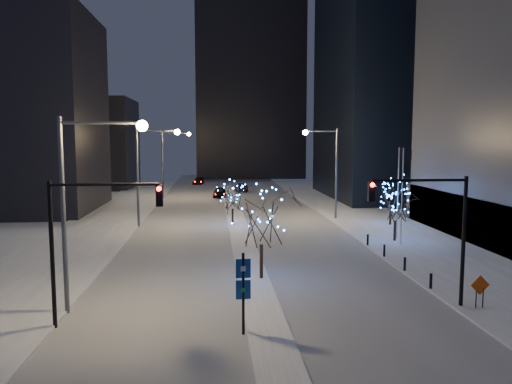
{
  "coord_description": "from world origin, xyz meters",
  "views": [
    {
      "loc": [
        -2.5,
        -23.51,
        8.93
      ],
      "look_at": [
        0.66,
        12.81,
        5.0
      ],
      "focal_mm": 35.0,
      "sensor_mm": 36.0,
      "label": 1
    }
  ],
  "objects": [
    {
      "name": "road",
      "position": [
        0.0,
        35.0,
        0.01
      ],
      "size": [
        20.0,
        130.0,
        0.02
      ],
      "primitive_type": "cube",
      "color": "#A9AEB8",
      "rests_on": "ground"
    },
    {
      "name": "wayfinding_sign",
      "position": [
        -1.17,
        -1.6,
        2.33
      ],
      "size": [
        0.68,
        0.14,
        3.81
      ],
      "rotation": [
        0.0,
        0.0,
        0.08
      ],
      "color": "black",
      "rests_on": "ground"
    },
    {
      "name": "holiday_tree_median_near",
      "position": [
        0.5,
        7.11,
        4.03
      ],
      "size": [
        4.73,
        4.73,
        5.99
      ],
      "color": "black",
      "rests_on": "median"
    },
    {
      "name": "car_near",
      "position": [
        -1.5,
        52.13,
        0.77
      ],
      "size": [
        2.18,
        4.64,
        1.53
      ],
      "primitive_type": "imported",
      "rotation": [
        0.0,
        0.0,
        -0.08
      ],
      "color": "black",
      "rests_on": "ground"
    },
    {
      "name": "car_mid",
      "position": [
        2.25,
        59.39,
        0.73
      ],
      "size": [
        1.99,
        4.54,
        1.45
      ],
      "primitive_type": "imported",
      "rotation": [
        0.0,
        0.0,
        3.25
      ],
      "color": "black",
      "rests_on": "ground"
    },
    {
      "name": "car_far",
      "position": [
        -5.32,
        73.74,
        0.63
      ],
      "size": [
        2.41,
        4.57,
        1.26
      ],
      "primitive_type": "imported",
      "rotation": [
        0.0,
        0.0,
        -0.15
      ],
      "color": "black",
      "rests_on": "ground"
    },
    {
      "name": "horizon_block",
      "position": [
        6.0,
        92.0,
        21.0
      ],
      "size": [
        24.0,
        14.0,
        42.0
      ],
      "primitive_type": "cube",
      "color": "black",
      "rests_on": "ground"
    },
    {
      "name": "street_lamp_w_mid",
      "position": [
        -8.94,
        27.0,
        6.5
      ],
      "size": [
        4.4,
        0.56,
        10.0
      ],
      "color": "#595E66",
      "rests_on": "ground"
    },
    {
      "name": "median",
      "position": [
        0.0,
        30.0,
        0.07
      ],
      "size": [
        2.0,
        80.0,
        0.15
      ],
      "primitive_type": "cube",
      "color": "white",
      "rests_on": "ground"
    },
    {
      "name": "holiday_tree_plaza_near",
      "position": [
        13.1,
        17.64,
        3.24
      ],
      "size": [
        4.21,
        4.21,
        4.72
      ],
      "color": "black",
      "rests_on": "east_sidewalk"
    },
    {
      "name": "ground",
      "position": [
        0.0,
        0.0,
        0.0
      ],
      "size": [
        160.0,
        160.0,
        0.0
      ],
      "primitive_type": "plane",
      "color": "white",
      "rests_on": "ground"
    },
    {
      "name": "filler_west_far",
      "position": [
        -26.0,
        70.0,
        8.0
      ],
      "size": [
        18.0,
        16.0,
        16.0
      ],
      "primitive_type": "cube",
      "color": "black",
      "rests_on": "ground"
    },
    {
      "name": "traffic_signal_west",
      "position": [
        -8.44,
        -0.0,
        4.76
      ],
      "size": [
        5.26,
        0.43,
        7.0
      ],
      "color": "black",
      "rests_on": "ground"
    },
    {
      "name": "street_lamp_w_far",
      "position": [
        -8.94,
        52.0,
        6.5
      ],
      "size": [
        4.4,
        0.56,
        10.0
      ],
      "color": "#595E66",
      "rests_on": "ground"
    },
    {
      "name": "filler_west_near",
      "position": [
        -28.0,
        40.0,
        12.0
      ],
      "size": [
        22.0,
        18.0,
        24.0
      ],
      "primitive_type": "cube",
      "color": "black",
      "rests_on": "ground"
    },
    {
      "name": "holiday_tree_plaza_far",
      "position": [
        15.57,
        25.5,
        3.5
      ],
      "size": [
        4.73,
        4.73,
        5.08
      ],
      "color": "black",
      "rests_on": "east_sidewalk"
    },
    {
      "name": "bollards",
      "position": [
        10.2,
        10.0,
        0.6
      ],
      "size": [
        0.16,
        12.16,
        0.9
      ],
      "color": "black",
      "rests_on": "east_sidewalk"
    },
    {
      "name": "west_sidewalk",
      "position": [
        -14.0,
        20.0,
        0.07
      ],
      "size": [
        8.0,
        90.0,
        0.15
      ],
      "primitive_type": "cube",
      "color": "white",
      "rests_on": "ground"
    },
    {
      "name": "street_lamp_w_near",
      "position": [
        -8.94,
        2.0,
        6.5
      ],
      "size": [
        4.4,
        0.56,
        10.0
      ],
      "color": "#595E66",
      "rests_on": "ground"
    },
    {
      "name": "holiday_tree_median_far",
      "position": [
        -0.5,
        27.25,
        3.12
      ],
      "size": [
        4.52,
        4.52,
        4.65
      ],
      "color": "black",
      "rests_on": "median"
    },
    {
      "name": "east_sidewalk",
      "position": [
        15.0,
        20.0,
        0.07
      ],
      "size": [
        10.0,
        90.0,
        0.15
      ],
      "primitive_type": "cube",
      "color": "white",
      "rests_on": "ground"
    },
    {
      "name": "construction_sign",
      "position": [
        11.27,
        0.56,
        1.19
      ],
      "size": [
        1.05,
        0.1,
        1.73
      ],
      "rotation": [
        0.0,
        0.0,
        0.06
      ],
      "color": "black",
      "rests_on": "east_sidewalk"
    },
    {
      "name": "flagpoles",
      "position": [
        13.37,
        17.25,
        4.8
      ],
      "size": [
        1.35,
        2.6,
        8.0
      ],
      "color": "silver",
      "rests_on": "east_sidewalk"
    },
    {
      "name": "street_lamp_east",
      "position": [
        10.08,
        30.0,
        6.45
      ],
      "size": [
        3.9,
        0.56,
        10.0
      ],
      "color": "#595E66",
      "rests_on": "ground"
    },
    {
      "name": "traffic_signal_east",
      "position": [
        8.94,
        1.0,
        4.76
      ],
      "size": [
        5.26,
        0.43,
        7.0
      ],
      "color": "black",
      "rests_on": "ground"
    }
  ]
}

